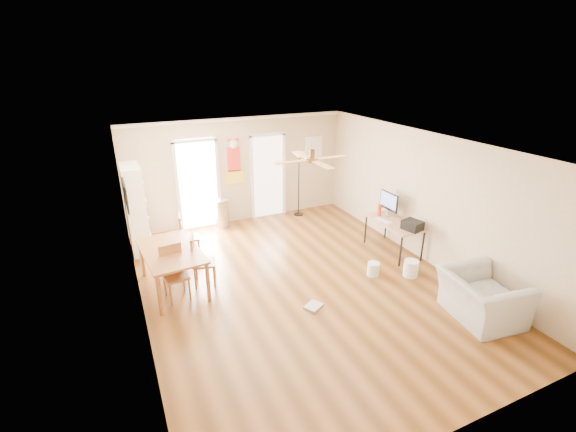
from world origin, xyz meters
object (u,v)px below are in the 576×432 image
bookshelf (136,210)px  dining_chair_right_a (190,235)px  dining_chair_right_b (204,260)px  wastebasket_a (373,269)px  printer (412,225)px  armchair (481,297)px  torchiere_lamp (299,184)px  wastebasket_b (411,268)px  dining_table (173,269)px  trash_can (222,213)px  computer_desk (393,237)px  dining_chair_near (176,274)px

bookshelf → dining_chair_right_a: size_ratio=2.06×
dining_chair_right_b → wastebasket_a: 3.21m
printer → armchair: bearing=-111.5°
bookshelf → armchair: bookshelf is taller
dining_chair_right_b → torchiere_lamp: size_ratio=0.57×
wastebasket_a → wastebasket_b: size_ratio=0.83×
bookshelf → dining_chair_right_b: 2.20m
dining_table → trash_can: 2.84m
torchiere_lamp → wastebasket_b: bearing=-81.4°
torchiere_lamp → dining_table: bearing=-147.7°
dining_table → bookshelf: bearing=101.9°
dining_chair_right_b → wastebasket_a: bearing=-93.9°
dining_table → dining_chair_right_a: (0.55, 1.17, 0.07)m
dining_table → computer_desk: dining_table is taller
dining_chair_right_a → trash_can: (1.02, 1.19, -0.11)m
trash_can → wastebasket_b: (2.62, -3.81, -0.19)m
dining_chair_right_a → dining_chair_near: (-0.56, -1.51, 0.02)m
trash_can → wastebasket_a: trash_can is taller
dining_table → wastebasket_b: size_ratio=4.83×
torchiere_lamp → armchair: (0.67, -5.24, -0.47)m
dining_table → dining_chair_near: dining_chair_near is taller
bookshelf → dining_chair_right_b: bearing=-70.8°
trash_can → wastebasket_b: trash_can is taller
wastebasket_b → armchair: size_ratio=0.28×
dining_chair_right_b → dining_chair_near: size_ratio=1.02×
dining_chair_right_b → trash_can: 2.65m
trash_can → wastebasket_b: 4.63m
wastebasket_a → wastebasket_b: wastebasket_b is taller
trash_can → armchair: armchair is taller
dining_chair_right_a → wastebasket_b: bearing=-116.7°
bookshelf → computer_desk: size_ratio=1.48×
dining_chair_near → armchair: bearing=-38.5°
dining_table → wastebasket_a: (3.55, -1.14, -0.25)m
bookshelf → wastebasket_a: 5.02m
dining_chair_right_a → trash_can: size_ratio=1.31×
printer → dining_chair_right_a: bearing=139.6°
printer → armchair: size_ratio=0.31×
bookshelf → dining_chair_right_b: size_ratio=1.96×
wastebasket_b → trash_can: bearing=124.5°
printer → dining_table: bearing=155.6°
dining_table → trash_can: (1.57, 2.36, -0.04)m
wastebasket_a → trash_can: bearing=119.5°
bookshelf → dining_chair_right_a: 1.26m
bookshelf → armchair: (4.69, -4.80, -0.57)m
dining_chair_near → wastebasket_b: bearing=-22.2°
computer_desk → wastebasket_b: 1.06m
dining_chair_right_b → dining_chair_near: bearing=130.9°
dining_chair_near → computer_desk: size_ratio=0.74×
torchiere_lamp → printer: bearing=-73.2°
dining_chair_right_b → wastebasket_b: dining_chair_right_b is taller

